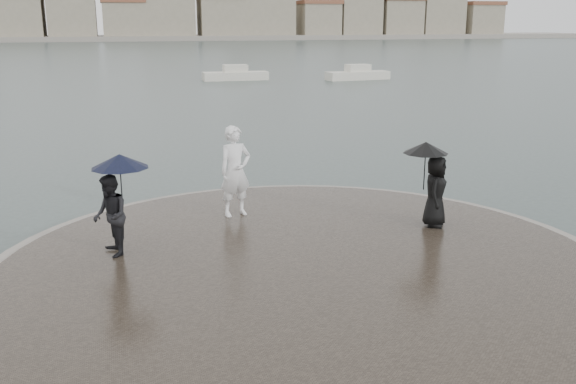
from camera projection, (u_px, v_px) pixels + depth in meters
name	position (u px, v px, depth m)	size (l,w,h in m)	color
ground	(373.00, 370.00, 9.34)	(400.00, 400.00, 0.00)	#2B3835
kerb_ring	(305.00, 272.00, 12.56)	(12.50, 12.50, 0.32)	gray
quay_tip	(305.00, 271.00, 12.56)	(11.90, 11.90, 0.36)	#2D261E
statue	(235.00, 171.00, 15.28)	(0.79, 0.52, 2.18)	white
visitor_left	(113.00, 199.00, 12.66)	(1.20, 1.14, 2.04)	black
visitor_right	(433.00, 179.00, 14.49)	(1.20, 1.08, 1.95)	black
far_skyline	(97.00, 17.00, 156.19)	(260.00, 20.00, 37.00)	gray
boats	(201.00, 80.00, 50.20)	(36.34, 11.07, 1.50)	beige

